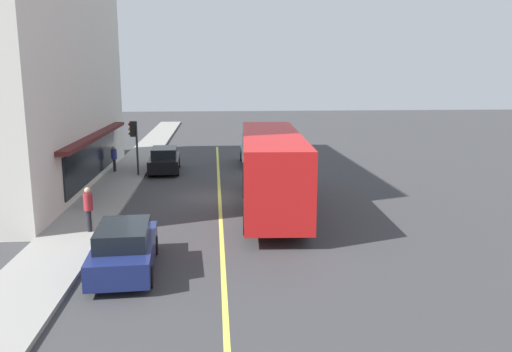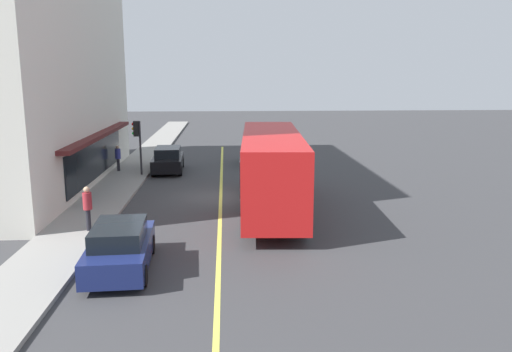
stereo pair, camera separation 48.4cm
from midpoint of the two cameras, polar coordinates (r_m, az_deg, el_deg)
ground at (r=25.85m, az=-3.40°, el=-2.33°), size 120.00×120.00×0.00m
sidewalk at (r=26.44m, az=-15.68°, el=-2.26°), size 80.00×2.46×0.15m
lane_centre_stripe at (r=25.85m, az=-3.40°, el=-2.32°), size 36.00×0.16×0.01m
bus at (r=22.90m, az=2.33°, el=0.98°), size 11.25×3.10×3.50m
traffic_light at (r=31.11m, az=-12.61°, el=4.48°), size 0.30×0.52×3.20m
car_teal at (r=35.04m, az=0.67°, el=2.53°), size 4.31×1.88×1.52m
car_black at (r=32.80m, az=-9.33°, el=1.78°), size 4.37×2.00×1.52m
car_navy at (r=16.70m, az=-14.04°, el=-7.71°), size 4.39×2.05×1.52m
pedestrian_waiting at (r=32.78m, az=-14.67°, el=2.18°), size 0.34×0.34×1.59m
pedestrian_mid_block at (r=20.58m, az=-17.56°, el=-3.00°), size 0.34×0.34×1.73m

